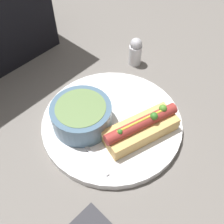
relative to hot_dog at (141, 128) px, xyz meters
The scene contains 6 objects.
ground_plane 0.08m from the hot_dog, 99.85° to the left, with size 4.00×4.00×0.00m, color slate.
dinner_plate 0.08m from the hot_dog, 99.85° to the left, with size 0.30×0.30×0.02m.
hot_dog is the anchor object (origin of this frame).
soup_bowl 0.12m from the hot_dog, 119.19° to the left, with size 0.12×0.12×0.05m.
spoon 0.13m from the hot_dog, 133.88° to the left, with size 0.05×0.14×0.01m.
salt_shaker 0.24m from the hot_dog, 41.79° to the left, with size 0.03×0.03×0.08m.
Camera 1 is at (-0.25, -0.23, 0.46)m, focal length 42.00 mm.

